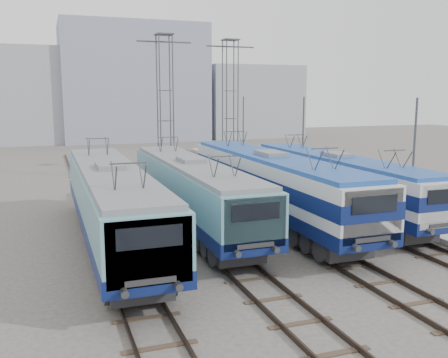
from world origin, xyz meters
The scene contains 14 objects.
ground centered at (0.00, 0.00, 0.00)m, with size 160.00×160.00×0.00m, color #514C47.
platform centered at (10.20, 8.00, 0.15)m, with size 4.00×70.00×0.30m, color #9E9E99.
locomotive_far_left centered at (-6.75, 4.18, 2.30)m, with size 2.92×18.46×3.47m.
locomotive_center_left centered at (-2.25, 6.25, 2.20)m, with size 2.80×17.66×3.32m.
locomotive_center_right centered at (2.25, 5.79, 2.39)m, with size 2.97×18.77×3.53m.
locomotive_far_right centered at (6.75, 6.24, 2.22)m, with size 2.75×17.37×3.26m.
catenary_tower_west centered at (0.00, 22.00, 6.64)m, with size 4.50×1.20×12.00m.
catenary_tower_east centered at (6.50, 24.00, 6.64)m, with size 4.50×1.20×12.00m.
mast_front centered at (8.60, 2.00, 3.50)m, with size 0.12×0.12×7.00m, color #3F4247.
mast_mid centered at (8.60, 14.00, 3.50)m, with size 0.12×0.12×7.00m, color #3F4247.
mast_rear centered at (8.60, 26.00, 3.50)m, with size 0.12×0.12×7.00m, color #3F4247.
building_west centered at (-14.00, 62.00, 7.00)m, with size 18.00×12.00×14.00m, color gray.
building_center centered at (4.00, 62.00, 9.00)m, with size 22.00×14.00×18.00m, color gray.
building_east centered at (24.00, 62.00, 6.00)m, with size 16.00×12.00×12.00m, color gray.
Camera 1 is at (-9.49, -19.07, 7.12)m, focal length 40.00 mm.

